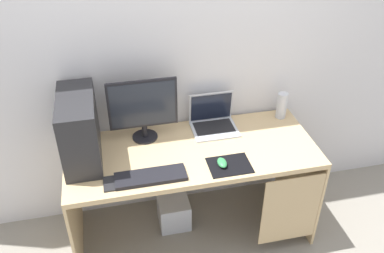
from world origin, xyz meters
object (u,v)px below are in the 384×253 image
at_px(monitor, 143,108).
at_px(subwoofer, 174,212).
at_px(keyboard, 151,177).
at_px(mouse_left, 222,163).
at_px(cell_phone, 109,184).
at_px(speaker, 282,105).
at_px(laptop, 213,121).
at_px(pc_tower, 80,129).

bearing_deg(monitor, subwoofer, -35.20).
bearing_deg(keyboard, subwoofer, 59.11).
xyz_separation_m(mouse_left, subwoofer, (-0.26, 0.28, -0.64)).
relative_size(cell_phone, subwoofer, 0.59).
bearing_deg(speaker, subwoofer, -169.03).
bearing_deg(keyboard, monitor, 87.15).
bearing_deg(laptop, speaker, 2.38).
distance_m(pc_tower, cell_phone, 0.39).
height_order(keyboard, mouse_left, mouse_left).
bearing_deg(speaker, monitor, -177.18).
relative_size(speaker, keyboard, 0.46).
height_order(pc_tower, subwoofer, pc_tower).
xyz_separation_m(pc_tower, cell_phone, (0.14, -0.30, -0.21)).
bearing_deg(pc_tower, cell_phone, -64.93).
distance_m(laptop, speaker, 0.51).
bearing_deg(mouse_left, keyboard, -177.41).
xyz_separation_m(monitor, cell_phone, (-0.26, -0.41, -0.23)).
height_order(monitor, mouse_left, monitor).
bearing_deg(speaker, keyboard, -155.46).
height_order(pc_tower, mouse_left, pc_tower).
xyz_separation_m(laptop, mouse_left, (-0.06, -0.42, -0.03)).
relative_size(monitor, cell_phone, 3.42).
relative_size(pc_tower, subwoofer, 2.21).
relative_size(monitor, subwoofer, 2.01).
relative_size(laptop, speaker, 1.60).
height_order(speaker, cell_phone, speaker).
xyz_separation_m(monitor, speaker, (0.98, 0.05, -0.14)).
relative_size(keyboard, subwoofer, 1.90).
bearing_deg(laptop, mouse_left, -97.66).
distance_m(keyboard, subwoofer, 0.72).
height_order(cell_phone, subwoofer, cell_phone).
bearing_deg(keyboard, laptop, 41.32).
height_order(mouse_left, cell_phone, mouse_left).
distance_m(pc_tower, keyboard, 0.52).
bearing_deg(monitor, keyboard, -92.85).
distance_m(laptop, mouse_left, 0.42).
height_order(laptop, speaker, laptop).
distance_m(laptop, keyboard, 0.66).
bearing_deg(monitor, pc_tower, -163.68).
distance_m(monitor, cell_phone, 0.54).
relative_size(speaker, cell_phone, 1.48).
bearing_deg(pc_tower, speaker, 6.82).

